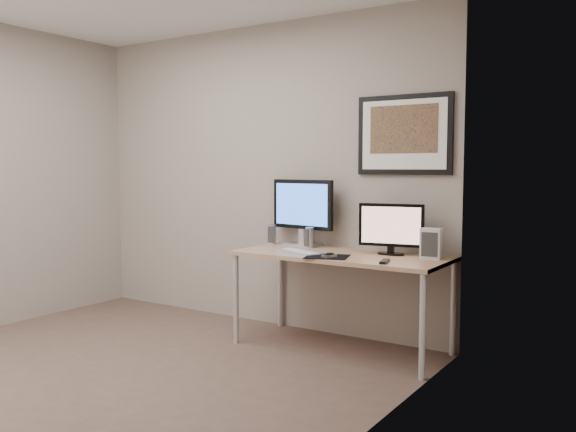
% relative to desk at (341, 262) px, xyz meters
% --- Properties ---
extents(floor, '(3.60, 3.60, 0.00)m').
position_rel_desk_xyz_m(floor, '(-1.00, -1.35, -0.66)').
color(floor, brown).
rests_on(floor, ground).
extents(room, '(3.60, 3.60, 3.60)m').
position_rel_desk_xyz_m(room, '(-1.00, -0.90, 0.98)').
color(room, white).
rests_on(room, ground).
extents(desk, '(1.60, 0.70, 0.73)m').
position_rel_desk_xyz_m(desk, '(0.00, 0.00, 0.00)').
color(desk, olive).
rests_on(desk, floor).
extents(framed_art, '(0.75, 0.04, 0.60)m').
position_rel_desk_xyz_m(framed_art, '(0.35, 0.33, 0.96)').
color(framed_art, black).
rests_on(framed_art, room).
extents(monitor_large, '(0.60, 0.22, 0.54)m').
position_rel_desk_xyz_m(monitor_large, '(-0.49, 0.24, 0.37)').
color(monitor_large, '#B8B8BD').
rests_on(monitor_large, desk).
extents(monitor_tv, '(0.48, 0.15, 0.38)m').
position_rel_desk_xyz_m(monitor_tv, '(0.34, 0.14, 0.27)').
color(monitor_tv, black).
rests_on(monitor_tv, desk).
extents(speaker_left, '(0.08, 0.08, 0.16)m').
position_rel_desk_xyz_m(speaker_left, '(-0.76, 0.19, 0.15)').
color(speaker_left, '#B8B8BD').
rests_on(speaker_left, desk).
extents(speaker_right, '(0.08, 0.08, 0.16)m').
position_rel_desk_xyz_m(speaker_right, '(-0.37, 0.15, 0.15)').
color(speaker_right, '#B8B8BD').
rests_on(speaker_right, desk).
extents(keyboard, '(0.40, 0.25, 0.01)m').
position_rel_desk_xyz_m(keyboard, '(-0.29, -0.12, 0.07)').
color(keyboard, silver).
rests_on(keyboard, desk).
extents(mousepad, '(0.37, 0.35, 0.00)m').
position_rel_desk_xyz_m(mousepad, '(-0.01, -0.21, 0.07)').
color(mousepad, black).
rests_on(mousepad, desk).
extents(mouse, '(0.08, 0.11, 0.03)m').
position_rel_desk_xyz_m(mouse, '(0.02, -0.23, 0.09)').
color(mouse, black).
rests_on(mouse, mousepad).
extents(remote, '(0.08, 0.17, 0.02)m').
position_rel_desk_xyz_m(remote, '(0.45, -0.22, 0.08)').
color(remote, black).
rests_on(remote, desk).
extents(fan_unit, '(0.15, 0.12, 0.22)m').
position_rel_desk_xyz_m(fan_unit, '(0.66, 0.11, 0.17)').
color(fan_unit, silver).
rests_on(fan_unit, desk).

